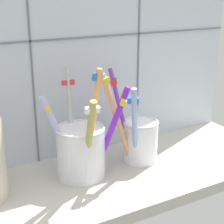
# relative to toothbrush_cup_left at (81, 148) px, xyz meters

# --- Properties ---
(counter_slab) EXTENTS (0.64, 0.22, 0.02)m
(counter_slab) POSITION_rel_toothbrush_cup_left_xyz_m (0.06, -0.02, -0.06)
(counter_slab) COLOR #BCB7AD
(counter_slab) RESTS_ON ground
(tile_wall_back) EXTENTS (0.64, 0.02, 0.45)m
(tile_wall_back) POSITION_rel_toothbrush_cup_left_xyz_m (0.06, 0.10, 0.15)
(tile_wall_back) COLOR silver
(tile_wall_back) RESTS_ON ground
(toothbrush_cup_left) EXTENTS (0.14, 0.12, 0.19)m
(toothbrush_cup_left) POSITION_rel_toothbrush_cup_left_xyz_m (0.00, 0.00, 0.00)
(toothbrush_cup_left) COLOR white
(toothbrush_cup_left) RESTS_ON counter_slab
(toothbrush_cup_right) EXTENTS (0.12, 0.08, 0.17)m
(toothbrush_cup_right) POSITION_rel_toothbrush_cup_left_xyz_m (0.11, 0.00, -0.00)
(toothbrush_cup_right) COLOR white
(toothbrush_cup_right) RESTS_ON counter_slab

